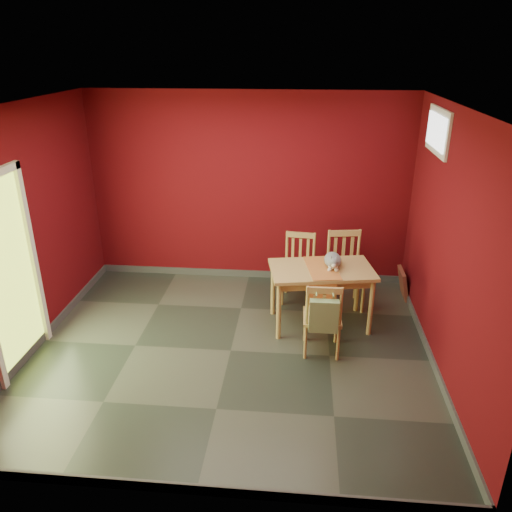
# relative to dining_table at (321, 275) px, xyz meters

# --- Properties ---
(ground) EXTENTS (4.50, 4.50, 0.00)m
(ground) POSITION_rel_dining_table_xyz_m (-1.02, -0.70, -0.67)
(ground) COLOR #2D342D
(ground) RESTS_ON ground
(room_shell) EXTENTS (4.50, 4.50, 4.50)m
(room_shell) POSITION_rel_dining_table_xyz_m (-1.02, -0.70, -0.62)
(room_shell) COLOR #55080E
(room_shell) RESTS_ON ground
(doorway) EXTENTS (0.06, 1.01, 2.13)m
(doorway) POSITION_rel_dining_table_xyz_m (-3.25, -1.10, 0.46)
(doorway) COLOR #B7D838
(doorway) RESTS_ON ground
(window) EXTENTS (0.05, 0.90, 0.50)m
(window) POSITION_rel_dining_table_xyz_m (1.21, 0.30, 1.68)
(window) COLOR white
(window) RESTS_ON room_shell
(outlet_plate) EXTENTS (0.08, 0.02, 0.12)m
(outlet_plate) POSITION_rel_dining_table_xyz_m (0.58, 1.29, -0.37)
(outlet_plate) COLOR silver
(outlet_plate) RESTS_ON room_shell
(dining_table) EXTENTS (1.33, 0.91, 0.76)m
(dining_table) POSITION_rel_dining_table_xyz_m (0.00, 0.00, 0.00)
(dining_table) COLOR tan
(dining_table) RESTS_ON ground
(table_runner) EXTENTS (0.45, 0.76, 0.36)m
(table_runner) POSITION_rel_dining_table_xyz_m (-0.00, -0.12, 0.04)
(table_runner) COLOR #BF6C31
(table_runner) RESTS_ON dining_table
(chair_far_left) EXTENTS (0.47, 0.47, 0.92)m
(chair_far_left) POSITION_rel_dining_table_xyz_m (-0.28, 0.66, -0.20)
(chair_far_left) COLOR tan
(chair_far_left) RESTS_ON ground
(chair_far_right) EXTENTS (0.53, 0.53, 1.01)m
(chair_far_right) POSITION_rel_dining_table_xyz_m (0.33, 0.55, -0.16)
(chair_far_right) COLOR tan
(chair_far_right) RESTS_ON ground
(chair_near) EXTENTS (0.42, 0.42, 0.90)m
(chair_near) POSITION_rel_dining_table_xyz_m (0.00, -0.63, -0.21)
(chair_near) COLOR tan
(chair_near) RESTS_ON ground
(tote_bag) EXTENTS (0.31, 0.19, 0.43)m
(tote_bag) POSITION_rel_dining_table_xyz_m (0.00, -0.85, -0.08)
(tote_bag) COLOR #7C9E65
(tote_bag) RESTS_ON chair_near
(cat) EXTENTS (0.28, 0.46, 0.21)m
(cat) POSITION_rel_dining_table_xyz_m (0.13, 0.09, 0.20)
(cat) COLOR slate
(cat) RESTS_ON table_runner
(picture_frame) EXTENTS (0.13, 0.40, 0.40)m
(picture_frame) POSITION_rel_dining_table_xyz_m (1.17, 0.85, -0.47)
(picture_frame) COLOR brown
(picture_frame) RESTS_ON ground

